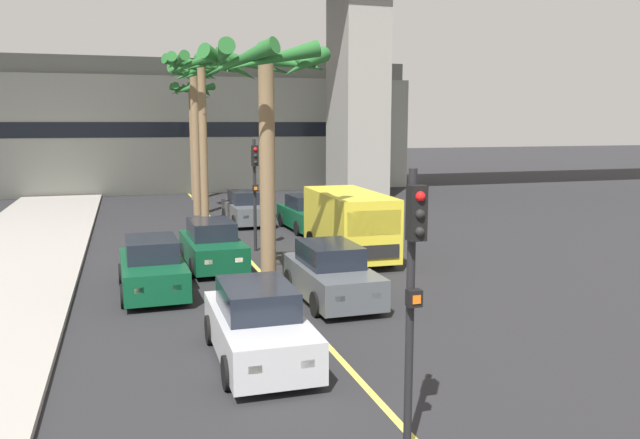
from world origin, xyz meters
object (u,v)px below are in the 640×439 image
(traffic_light_median_near, at_px, (413,275))
(traffic_light_median_far, at_px, (255,180))
(car_queue_fifth, at_px, (152,268))
(palm_tree_farthest_median, at_px, (201,80))
(car_queue_front, at_px, (258,326))
(delivery_van, at_px, (349,223))
(car_queue_second, at_px, (307,214))
(palm_tree_mid_median, at_px, (192,109))
(car_queue_fourth, at_px, (246,209))
(car_queue_sixth, at_px, (212,246))
(car_queue_third, at_px, (331,274))
(palm_tree_far_median, at_px, (194,94))
(palm_tree_near_median, at_px, (266,91))

(traffic_light_median_near, bearing_deg, traffic_light_median_far, 86.98)
(car_queue_fifth, height_order, traffic_light_median_far, traffic_light_median_far)
(palm_tree_farthest_median, bearing_deg, car_queue_front, -92.97)
(car_queue_fifth, relative_size, delivery_van, 0.78)
(car_queue_second, xyz_separation_m, palm_tree_farthest_median, (-4.48, 0.50, 5.87))
(car_queue_fifth, height_order, palm_tree_mid_median, palm_tree_mid_median)
(car_queue_front, distance_m, traffic_light_median_far, 11.31)
(car_queue_fourth, distance_m, delivery_van, 9.10)
(car_queue_fifth, relative_size, car_queue_sixth, 0.99)
(delivery_van, bearing_deg, car_queue_front, -120.07)
(traffic_light_median_far, height_order, palm_tree_mid_median, palm_tree_mid_median)
(car_queue_sixth, bearing_deg, car_queue_third, -63.00)
(car_queue_fourth, xyz_separation_m, traffic_light_median_far, (-0.89, -6.68, 1.99))
(traffic_light_median_far, bearing_deg, car_queue_fifth, -128.73)
(traffic_light_median_far, height_order, palm_tree_farthest_median, palm_tree_farthest_median)
(car_queue_fifth, xyz_separation_m, palm_tree_far_median, (2.93, 15.17, 5.50))
(car_queue_sixth, xyz_separation_m, palm_tree_far_median, (0.86, 12.37, 5.50))
(delivery_van, relative_size, palm_tree_near_median, 0.76)
(traffic_light_median_near, bearing_deg, car_queue_sixth, 94.73)
(car_queue_fifth, height_order, car_queue_sixth, same)
(delivery_van, xyz_separation_m, palm_tree_farthest_median, (-4.27, 6.77, 5.31))
(traffic_light_median_near, bearing_deg, palm_tree_farthest_median, 91.47)
(car_queue_fourth, bearing_deg, car_queue_third, -90.97)
(car_queue_front, relative_size, palm_tree_near_median, 0.59)
(car_queue_second, height_order, palm_tree_far_median, palm_tree_far_median)
(palm_tree_near_median, xyz_separation_m, palm_tree_far_median, (-0.24, 16.09, 0.54))
(delivery_van, height_order, palm_tree_farthest_median, palm_tree_farthest_median)
(car_queue_sixth, xyz_separation_m, traffic_light_median_far, (1.91, 2.14, 1.99))
(car_queue_second, bearing_deg, traffic_light_median_far, -127.47)
(car_queue_third, xyz_separation_m, car_queue_fourth, (0.24, 13.84, 0.00))
(car_queue_sixth, xyz_separation_m, palm_tree_near_median, (1.10, -3.72, 4.95))
(car_queue_sixth, distance_m, palm_tree_near_median, 6.29)
(car_queue_front, distance_m, car_queue_second, 15.94)
(delivery_van, bearing_deg, traffic_light_median_far, 143.67)
(palm_tree_farthest_median, bearing_deg, car_queue_second, -6.33)
(delivery_van, relative_size, traffic_light_median_far, 1.26)
(car_queue_second, bearing_deg, car_queue_third, -102.51)
(car_queue_third, xyz_separation_m, palm_tree_mid_median, (-1.12, 24.27, 4.86))
(car_queue_fifth, bearing_deg, car_queue_fourth, 67.35)
(car_queue_sixth, height_order, traffic_light_median_near, traffic_light_median_near)
(palm_tree_mid_median, height_order, palm_tree_far_median, palm_tree_far_median)
(car_queue_front, relative_size, traffic_light_median_near, 0.98)
(car_queue_front, relative_size, palm_tree_far_median, 0.52)
(car_queue_fifth, relative_size, traffic_light_median_near, 0.99)
(car_queue_fourth, bearing_deg, car_queue_fifth, -112.65)
(car_queue_fifth, distance_m, palm_tree_near_median, 5.95)
(delivery_van, height_order, traffic_light_median_near, traffic_light_median_near)
(car_queue_fifth, bearing_deg, car_queue_front, -72.95)
(delivery_van, bearing_deg, palm_tree_far_median, 107.83)
(palm_tree_near_median, distance_m, palm_tree_mid_median, 22.98)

